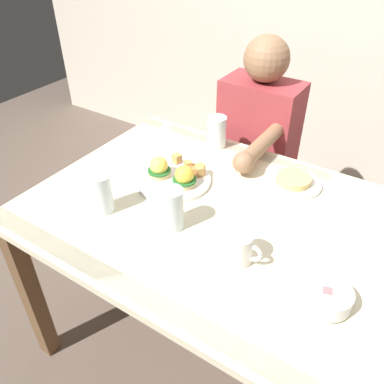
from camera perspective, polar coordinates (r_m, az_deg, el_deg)
ground_plane at (r=1.85m, az=2.23°, el=-20.72°), size 6.00×6.00×0.00m
dining_table at (r=1.36m, az=2.85°, el=-6.06°), size 1.20×0.90×0.74m
eggs_benedict_plate at (r=1.41m, az=-2.63°, el=2.36°), size 0.27×0.27×0.09m
fruit_bowl at (r=1.06m, az=19.04°, el=-14.25°), size 0.12×0.12×0.06m
coffee_mug at (r=1.10m, az=6.88°, el=-7.93°), size 0.11×0.08×0.09m
fork at (r=1.33m, az=22.63°, el=-4.54°), size 0.08×0.15×0.00m
water_glass_near at (r=1.62m, az=3.58°, el=8.44°), size 0.08×0.08×0.13m
water_glass_far at (r=1.29m, az=-12.96°, el=-0.43°), size 0.07×0.07×0.14m
water_glass_extra at (r=1.19m, az=-2.97°, el=-2.78°), size 0.07×0.07×0.14m
side_plate at (r=1.44m, az=14.49°, el=1.50°), size 0.20×0.20×0.04m
diner_person at (r=1.84m, az=9.14°, el=6.50°), size 0.34×0.54×1.14m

